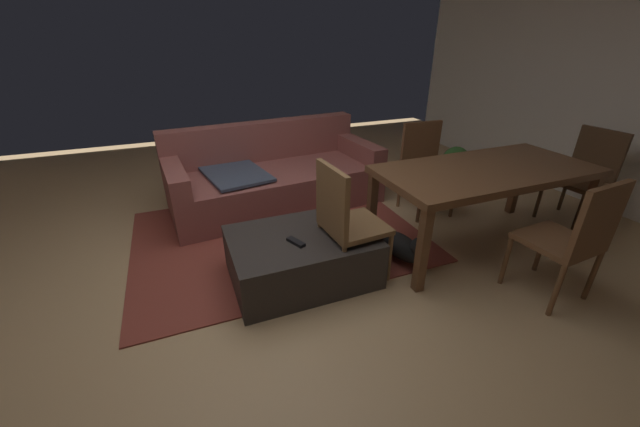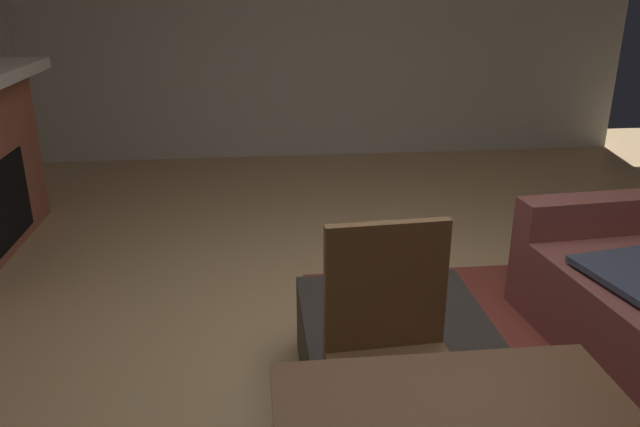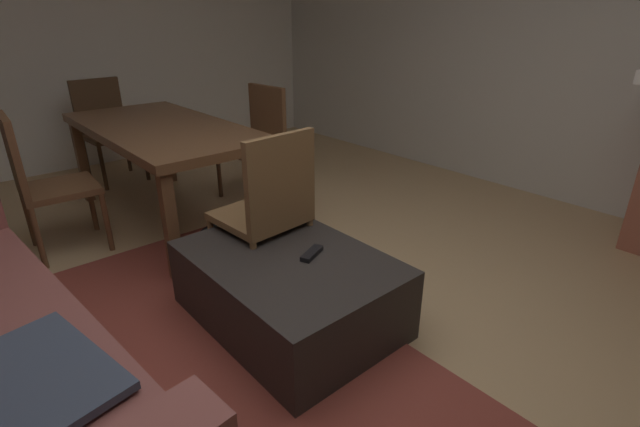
# 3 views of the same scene
# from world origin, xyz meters

# --- Properties ---
(floor) EXTENTS (9.29, 9.29, 0.00)m
(floor) POSITION_xyz_m (0.00, 0.00, 0.00)
(floor) COLOR tan
(wall_right_window_side) EXTENTS (0.12, 6.26, 2.52)m
(wall_right_window_side) POSITION_xyz_m (3.87, 0.00, 1.26)
(wall_right_window_side) COLOR white
(wall_right_window_side) RESTS_ON ground
(area_rug) EXTENTS (2.60, 2.00, 0.01)m
(area_rug) POSITION_xyz_m (0.30, 0.60, 0.01)
(area_rug) COLOR brown
(area_rug) RESTS_ON ground
(couch) EXTENTS (2.32, 1.19, 0.85)m
(couch) POSITION_xyz_m (0.48, 1.37, 0.30)
(couch) COLOR #8C4C47
(couch) RESTS_ON ground
(ottoman_coffee_table) EXTENTS (1.08, 0.77, 0.38)m
(ottoman_coffee_table) POSITION_xyz_m (0.30, -0.10, 0.19)
(ottoman_coffee_table) COLOR #2D2826
(ottoman_coffee_table) RESTS_ON ground
(tv_remote) EXTENTS (0.11, 0.17, 0.02)m
(tv_remote) POSITION_xyz_m (0.23, -0.19, 0.39)
(tv_remote) COLOR black
(tv_remote) RESTS_ON ottoman_coffee_table
(dining_table) EXTENTS (1.84, 0.87, 0.74)m
(dining_table) POSITION_xyz_m (1.92, -0.21, 0.66)
(dining_table) COLOR brown
(dining_table) RESTS_ON ground
(dining_chair_north) EXTENTS (0.46, 0.46, 0.93)m
(dining_chair_north) POSITION_xyz_m (1.92, 0.62, 0.52)
(dining_chair_north) COLOR brown
(dining_chair_north) RESTS_ON ground
(dining_chair_south) EXTENTS (0.47, 0.47, 0.93)m
(dining_chair_south) POSITION_xyz_m (1.93, -1.03, 0.52)
(dining_chair_south) COLOR brown
(dining_chair_south) RESTS_ON ground
(dining_chair_east) EXTENTS (0.47, 0.47, 0.93)m
(dining_chair_east) POSITION_xyz_m (3.23, -0.20, 0.52)
(dining_chair_east) COLOR #513823
(dining_chair_east) RESTS_ON ground
(dining_chair_west) EXTENTS (0.47, 0.47, 0.93)m
(dining_chair_west) POSITION_xyz_m (0.61, -0.21, 0.52)
(dining_chair_west) COLOR brown
(dining_chair_west) RESTS_ON ground
(potted_plant) EXTENTS (0.33, 0.33, 0.52)m
(potted_plant) POSITION_xyz_m (2.67, 0.97, 0.31)
(potted_plant) COLOR #474C51
(potted_plant) RESTS_ON ground
(small_dog) EXTENTS (0.25, 0.52, 0.28)m
(small_dog) POSITION_xyz_m (1.15, -0.24, 0.16)
(small_dog) COLOR black
(small_dog) RESTS_ON ground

